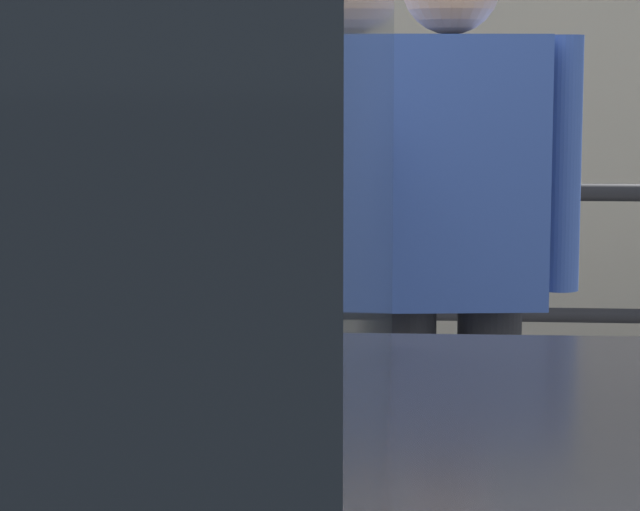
# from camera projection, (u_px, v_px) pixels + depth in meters

# --- Properties ---
(parking_meter) EXTENTS (0.16, 0.17, 1.35)m
(parking_meter) POSITION_uv_depth(u_px,v_px,m) (179.00, 250.00, 3.23)
(parking_meter) COLOR slate
(parking_meter) RESTS_ON sidewalk_curb
(pedestrian_at_meter) EXTENTS (0.61, 0.58, 1.68)m
(pedestrian_at_meter) POSITION_uv_depth(u_px,v_px,m) (448.00, 252.00, 3.26)
(pedestrian_at_meter) COLOR black
(pedestrian_at_meter) RESTS_ON sidewalk_curb
(background_railing) EXTENTS (24.06, 0.06, 0.98)m
(background_railing) POSITION_uv_depth(u_px,v_px,m) (195.00, 262.00, 4.98)
(background_railing) COLOR black
(background_railing) RESTS_ON sidewalk_curb
(backdrop_wall) EXTENTS (32.00, 0.50, 2.89)m
(backdrop_wall) POSITION_uv_depth(u_px,v_px,m) (263.00, 85.00, 6.98)
(backdrop_wall) COLOR #ADA38E
(backdrop_wall) RESTS_ON ground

